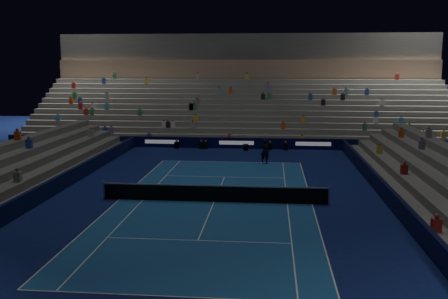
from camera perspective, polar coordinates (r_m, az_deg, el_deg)
ground at (r=28.73m, az=-1.12°, el=-5.93°), size 90.00×90.00×0.00m
court_surface at (r=28.73m, az=-1.12°, el=-5.92°), size 10.97×23.77×0.01m
sponsor_barrier_far at (r=46.67m, az=1.43°, el=0.73°), size 44.00×0.25×1.00m
sponsor_barrier_east at (r=29.18m, az=18.25°, el=-5.16°), size 0.25×37.00×1.00m
sponsor_barrier_west at (r=31.19m, az=-19.18°, el=-4.27°), size 0.25×37.00×1.00m
grandstand_main at (r=55.66m, az=2.11°, el=5.15°), size 44.00×15.20×11.20m
tennis_net at (r=28.60m, az=-1.12°, el=-4.96°), size 12.90×0.10×1.10m
tennis_player at (r=39.56m, az=4.62°, el=-0.20°), size 0.81×0.62×1.96m
broadcast_camera at (r=45.64m, az=2.45°, el=0.26°), size 0.51×0.91×0.56m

